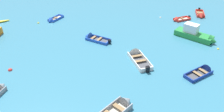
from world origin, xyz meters
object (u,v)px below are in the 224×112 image
Objects in this scene: rowboat_white_outer_right at (136,56)px; motor_launch_green_midfield_right at (196,35)px; rowboat_red_near_left at (178,20)px; mooring_buoy_far_field at (10,70)px; rowboat_grey_distant_center at (119,108)px; rowboat_blue_far_back at (92,38)px; mooring_buoy_trailing at (160,18)px; rowboat_deep_blue_near_right at (205,71)px; rowboat_blue_near_camera at (52,20)px; mooring_buoy_midfield at (38,23)px; mooring_buoy_central at (218,49)px; rowboat_red_midfield_left at (200,15)px.

rowboat_white_outer_right is 0.89× the size of motor_launch_green_midfield_right.
rowboat_red_near_left is 25.23m from mooring_buoy_far_field.
rowboat_grey_distant_center reaches higher than rowboat_red_near_left.
rowboat_blue_far_back reaches higher than mooring_buoy_trailing.
rowboat_deep_blue_near_right is at bearing -41.21° from rowboat_blue_far_back.
mooring_buoy_trailing is at bearing 144.44° from rowboat_red_near_left.
rowboat_red_near_left is at bearing -9.75° from rowboat_blue_near_camera.
rowboat_grey_distant_center is 21.70m from mooring_buoy_trailing.
motor_launch_green_midfield_right is at bearing -22.84° from mooring_buoy_midfield.
mooring_buoy_far_field is (-24.63, -0.19, 0.00)m from mooring_buoy_central.
mooring_buoy_midfield is at bearing 138.89° from rowboat_deep_blue_near_right.
motor_launch_green_midfield_right is 23.44m from mooring_buoy_far_field.
rowboat_blue_far_back is 11.00m from mooring_buoy_far_field.
mooring_buoy_trailing is (17.18, -1.70, -0.15)m from rowboat_blue_near_camera.
mooring_buoy_far_field reaches higher than mooring_buoy_central.
mooring_buoy_trailing is (19.28, -1.21, 0.00)m from mooring_buoy_midfield.
rowboat_white_outer_right is at bearing -122.89° from mooring_buoy_trailing.
motor_launch_green_midfield_right is (12.82, 11.07, 0.36)m from rowboat_grey_distant_center.
motor_launch_green_midfield_right is 16.82× the size of mooring_buoy_trailing.
rowboat_grey_distant_center is at bearing -150.69° from mooring_buoy_central.
rowboat_deep_blue_near_right is 16.12m from rowboat_red_midfield_left.
rowboat_white_outer_right is 10.60m from mooring_buoy_central.
motor_launch_green_midfield_right is at bearing 115.02° from mooring_buoy_central.
motor_launch_green_midfield_right reaches higher than rowboat_grey_distant_center.
rowboat_blue_near_camera is 2.16m from mooring_buoy_midfield.
motor_launch_green_midfield_right is at bearing 8.00° from mooring_buoy_far_field.
rowboat_red_near_left is 21.78m from mooring_buoy_midfield.
mooring_buoy_trailing is (7.08, 10.94, -0.22)m from rowboat_white_outer_right.
rowboat_red_near_left is 10.04× the size of mooring_buoy_midfield.
mooring_buoy_trailing is at bearing -5.65° from rowboat_blue_near_camera.
motor_launch_green_midfield_right is at bearing -26.22° from rowboat_blue_near_camera.
rowboat_blue_far_back is at bearing -155.21° from mooring_buoy_trailing.
rowboat_red_midfield_left is 11.63× the size of mooring_buoy_trailing.
rowboat_blue_far_back is at bearing -52.18° from rowboat_blue_near_camera.
mooring_buoy_trailing is at bearing 57.11° from rowboat_white_outer_right.
mooring_buoy_central is 0.96× the size of mooring_buoy_trailing.
rowboat_blue_near_camera reaches higher than mooring_buoy_far_field.
rowboat_blue_near_camera is at bearing 128.63° from rowboat_white_outer_right.
rowboat_red_midfield_left is at bearing 57.54° from motor_launch_green_midfield_right.
rowboat_red_midfield_left is 7.90× the size of mooring_buoy_far_field.
rowboat_deep_blue_near_right reaches higher than rowboat_red_midfield_left.
mooring_buoy_far_field is at bearing -152.36° from mooring_buoy_trailing.
rowboat_deep_blue_near_right is at bearing -102.50° from rowboat_red_near_left.
motor_launch_green_midfield_right reaches higher than mooring_buoy_trailing.
mooring_buoy_midfield is at bearing 81.53° from mooring_buoy_far_field.
rowboat_red_midfield_left is 11.10× the size of mooring_buoy_midfield.
mooring_buoy_trailing is at bearing -3.59° from mooring_buoy_midfield.
rowboat_grey_distant_center is 21.59m from rowboat_red_near_left.
motor_launch_green_midfield_right is 8.09m from mooring_buoy_trailing.
mooring_buoy_central is at bearing -27.88° from mooring_buoy_midfield.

